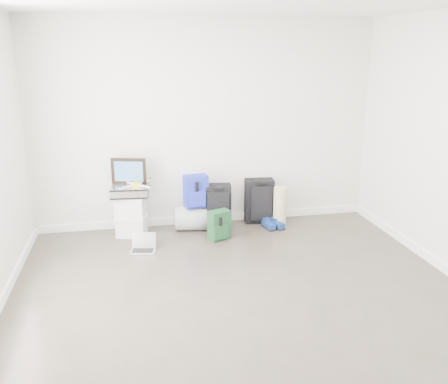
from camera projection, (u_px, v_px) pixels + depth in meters
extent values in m
plane|color=#3B352B|center=(252.00, 317.00, 4.24)|extent=(5.00, 5.00, 0.00)
cube|color=silver|center=(206.00, 125.00, 6.20)|extent=(4.50, 0.02, 2.70)
cube|color=white|center=(207.00, 218.00, 6.56)|extent=(4.50, 0.02, 0.10)
cube|color=silver|center=(132.00, 227.00, 6.07)|extent=(0.41, 0.36, 0.23)
cube|color=silver|center=(131.00, 217.00, 6.04)|extent=(0.44, 0.39, 0.04)
cube|color=silver|center=(131.00, 207.00, 6.00)|extent=(0.41, 0.36, 0.23)
cube|color=silver|center=(130.00, 197.00, 5.96)|extent=(0.44, 0.39, 0.04)
cube|color=#B2B2B7|center=(130.00, 191.00, 5.94)|extent=(0.48, 0.37, 0.13)
cube|color=black|center=(129.00, 171.00, 5.96)|extent=(0.43, 0.15, 0.33)
cube|color=#246290|center=(129.00, 171.00, 5.95)|extent=(0.35, 0.11, 0.25)
cube|color=gold|center=(136.00, 184.00, 5.91)|extent=(0.10, 0.10, 0.05)
cube|color=white|center=(144.00, 182.00, 6.01)|extent=(0.21, 0.19, 0.02)
cube|color=white|center=(129.00, 182.00, 5.98)|extent=(0.19, 0.21, 0.02)
cube|color=white|center=(128.00, 186.00, 5.81)|extent=(0.21, 0.19, 0.02)
cube|color=white|center=(143.00, 186.00, 5.83)|extent=(0.19, 0.21, 0.02)
cylinder|color=gray|center=(196.00, 218.00, 6.25)|extent=(0.58, 0.41, 0.33)
cube|color=#1B21AF|center=(196.00, 191.00, 6.12)|extent=(0.32, 0.22, 0.42)
cube|color=#1B21AF|center=(197.00, 199.00, 6.05)|extent=(0.23, 0.09, 0.20)
cube|color=black|center=(216.00, 207.00, 6.26)|extent=(0.41, 0.27, 0.60)
cube|color=black|center=(218.00, 210.00, 6.14)|extent=(0.29, 0.07, 0.48)
cube|color=black|center=(218.00, 189.00, 6.07)|extent=(0.12, 0.04, 0.02)
cube|color=#143823|center=(219.00, 225.00, 5.94)|extent=(0.30, 0.24, 0.37)
cube|color=#143823|center=(221.00, 232.00, 5.87)|extent=(0.20, 0.12, 0.18)
cube|color=black|center=(259.00, 201.00, 6.51)|extent=(0.40, 0.25, 0.60)
cube|color=black|center=(262.00, 203.00, 6.39)|extent=(0.29, 0.06, 0.48)
cube|color=black|center=(262.00, 183.00, 6.31)|extent=(0.13, 0.04, 0.03)
cube|color=black|center=(268.00, 228.00, 6.33)|extent=(0.14, 0.27, 0.02)
cube|color=#19399B|center=(269.00, 225.00, 6.32)|extent=(0.14, 0.26, 0.06)
cube|color=black|center=(277.00, 227.00, 6.35)|extent=(0.18, 0.27, 0.02)
cube|color=#19399B|center=(277.00, 224.00, 6.34)|extent=(0.17, 0.26, 0.06)
cylinder|color=tan|center=(280.00, 206.00, 6.38)|extent=(0.17, 0.17, 0.53)
cube|color=#BABABF|center=(143.00, 251.00, 5.60)|extent=(0.32, 0.25, 0.01)
cube|color=black|center=(143.00, 251.00, 5.60)|extent=(0.27, 0.18, 0.00)
cube|color=black|center=(144.00, 240.00, 5.66)|extent=(0.28, 0.07, 0.19)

